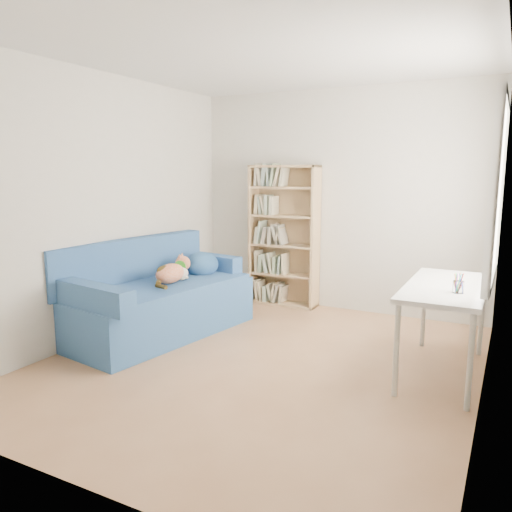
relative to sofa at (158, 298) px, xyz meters
The scene contains 6 objects.
ground 1.38m from the sofa, 10.40° to the right, with size 4.00×4.00×0.00m, color #A27149.
room_shell 1.91m from the sofa, ahead, with size 3.54×4.04×2.62m.
sofa is the anchor object (origin of this frame).
bookshelf 1.80m from the sofa, 67.00° to the left, with size 0.86×0.27×1.72m.
desk 2.77m from the sofa, ahead, with size 0.60×1.31×0.75m.
pen_cup 2.88m from the sofa, ahead, with size 0.08×0.08×0.15m.
Camera 1 is at (1.87, -3.70, 1.66)m, focal length 35.00 mm.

